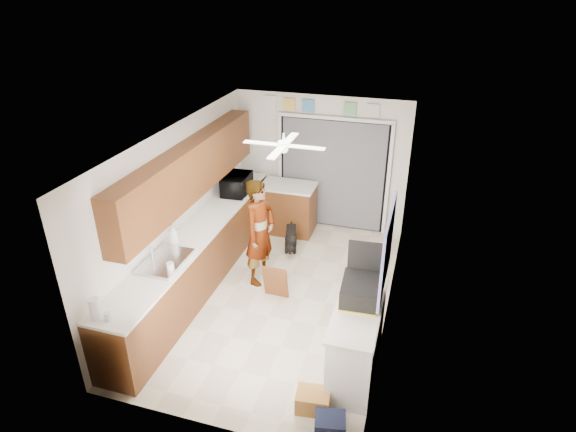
# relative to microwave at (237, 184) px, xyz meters

# --- Properties ---
(floor) EXTENTS (5.00, 5.00, 0.00)m
(floor) POSITION_rel_microwave_xyz_m (1.23, -1.39, -1.11)
(floor) COLOR beige
(floor) RESTS_ON ground
(ceiling) EXTENTS (5.00, 5.00, 0.00)m
(ceiling) POSITION_rel_microwave_xyz_m (1.23, -1.39, 1.39)
(ceiling) COLOR white
(ceiling) RESTS_ON ground
(wall_back) EXTENTS (3.20, 0.00, 3.20)m
(wall_back) POSITION_rel_microwave_xyz_m (1.23, 1.11, 0.14)
(wall_back) COLOR silver
(wall_back) RESTS_ON ground
(wall_front) EXTENTS (3.20, 0.00, 3.20)m
(wall_front) POSITION_rel_microwave_xyz_m (1.23, -3.89, 0.14)
(wall_front) COLOR silver
(wall_front) RESTS_ON ground
(wall_left) EXTENTS (0.00, 5.00, 5.00)m
(wall_left) POSITION_rel_microwave_xyz_m (-0.37, -1.39, 0.14)
(wall_left) COLOR silver
(wall_left) RESTS_ON ground
(wall_right) EXTENTS (0.00, 5.00, 5.00)m
(wall_right) POSITION_rel_microwave_xyz_m (2.83, -1.39, 0.14)
(wall_right) COLOR silver
(wall_right) RESTS_ON ground
(left_base_cabinets) EXTENTS (0.60, 4.80, 0.90)m
(left_base_cabinets) POSITION_rel_microwave_xyz_m (-0.07, -1.39, -0.66)
(left_base_cabinets) COLOR brown
(left_base_cabinets) RESTS_ON floor
(left_countertop) EXTENTS (0.62, 4.80, 0.04)m
(left_countertop) POSITION_rel_microwave_xyz_m (-0.06, -1.39, -0.19)
(left_countertop) COLOR white
(left_countertop) RESTS_ON left_base_cabinets
(upper_cabinets) EXTENTS (0.32, 4.00, 0.80)m
(upper_cabinets) POSITION_rel_microwave_xyz_m (-0.21, -1.19, 0.69)
(upper_cabinets) COLOR brown
(upper_cabinets) RESTS_ON wall_left
(sink_basin) EXTENTS (0.50, 0.76, 0.06)m
(sink_basin) POSITION_rel_microwave_xyz_m (-0.06, -2.39, -0.15)
(sink_basin) COLOR silver
(sink_basin) RESTS_ON left_countertop
(faucet) EXTENTS (0.03, 0.03, 0.22)m
(faucet) POSITION_rel_microwave_xyz_m (-0.25, -2.39, -0.06)
(faucet) COLOR silver
(faucet) RESTS_ON left_countertop
(peninsula_base) EXTENTS (1.00, 0.60, 0.90)m
(peninsula_base) POSITION_rel_microwave_xyz_m (0.73, 0.61, -0.66)
(peninsula_base) COLOR brown
(peninsula_base) RESTS_ON floor
(peninsula_top) EXTENTS (1.04, 0.64, 0.04)m
(peninsula_top) POSITION_rel_microwave_xyz_m (0.73, 0.61, -0.19)
(peninsula_top) COLOR white
(peninsula_top) RESTS_ON peninsula_base
(back_opening_recess) EXTENTS (2.00, 0.06, 2.10)m
(back_opening_recess) POSITION_rel_microwave_xyz_m (1.48, 1.08, -0.06)
(back_opening_recess) COLOR black
(back_opening_recess) RESTS_ON wall_back
(curtain_panel) EXTENTS (1.90, 0.03, 2.05)m
(curtain_panel) POSITION_rel_microwave_xyz_m (1.48, 1.04, -0.06)
(curtain_panel) COLOR slate
(curtain_panel) RESTS_ON wall_back
(door_trim_left) EXTENTS (0.06, 0.04, 2.10)m
(door_trim_left) POSITION_rel_microwave_xyz_m (0.46, 1.05, -0.06)
(door_trim_left) COLOR white
(door_trim_left) RESTS_ON wall_back
(door_trim_right) EXTENTS (0.06, 0.04, 2.10)m
(door_trim_right) POSITION_rel_microwave_xyz_m (2.50, 1.05, -0.06)
(door_trim_right) COLOR white
(door_trim_right) RESTS_ON wall_back
(door_trim_head) EXTENTS (2.10, 0.04, 0.06)m
(door_trim_head) POSITION_rel_microwave_xyz_m (1.48, 1.05, 1.01)
(door_trim_head) COLOR white
(door_trim_head) RESTS_ON wall_back
(header_frame_0) EXTENTS (0.22, 0.02, 0.22)m
(header_frame_0) POSITION_rel_microwave_xyz_m (0.63, 1.08, 1.19)
(header_frame_0) COLOR #ECBB4E
(header_frame_0) RESTS_ON wall_back
(header_frame_1) EXTENTS (0.22, 0.02, 0.22)m
(header_frame_1) POSITION_rel_microwave_xyz_m (0.98, 1.08, 1.19)
(header_frame_1) COLOR #468FBB
(header_frame_1) RESTS_ON wall_back
(header_frame_3) EXTENTS (0.22, 0.02, 0.22)m
(header_frame_3) POSITION_rel_microwave_xyz_m (1.73, 1.08, 1.19)
(header_frame_3) COLOR #6ABA6F
(header_frame_3) RESTS_ON wall_back
(header_frame_4) EXTENTS (0.22, 0.02, 0.22)m
(header_frame_4) POSITION_rel_microwave_xyz_m (2.13, 1.08, 1.19)
(header_frame_4) COLOR silver
(header_frame_4) RESTS_ON wall_back
(route66_sign) EXTENTS (0.22, 0.02, 0.26)m
(route66_sign) POSITION_rel_microwave_xyz_m (0.28, 1.08, 1.19)
(route66_sign) COLOR silver
(route66_sign) RESTS_ON wall_back
(right_counter_base) EXTENTS (0.50, 1.40, 0.90)m
(right_counter_base) POSITION_rel_microwave_xyz_m (2.58, -2.59, -0.66)
(right_counter_base) COLOR white
(right_counter_base) RESTS_ON floor
(right_counter_top) EXTENTS (0.54, 1.44, 0.04)m
(right_counter_top) POSITION_rel_microwave_xyz_m (2.57, -2.59, -0.19)
(right_counter_top) COLOR white
(right_counter_top) RESTS_ON right_counter_base
(abstract_painting) EXTENTS (0.03, 1.15, 0.95)m
(abstract_painting) POSITION_rel_microwave_xyz_m (2.81, -2.39, 0.54)
(abstract_painting) COLOR #FF5DE3
(abstract_painting) RESTS_ON wall_right
(ceiling_fan) EXTENTS (1.14, 1.14, 0.24)m
(ceiling_fan) POSITION_rel_microwave_xyz_m (1.23, -1.19, 1.21)
(ceiling_fan) COLOR white
(ceiling_fan) RESTS_ON ceiling
(microwave) EXTENTS (0.45, 0.63, 0.34)m
(microwave) POSITION_rel_microwave_xyz_m (0.00, 0.00, 0.00)
(microwave) COLOR black
(microwave) RESTS_ON left_countertop
(soap_bottle) EXTENTS (0.17, 0.17, 0.34)m
(soap_bottle) POSITION_rel_microwave_xyz_m (-0.17, -1.93, 0.00)
(soap_bottle) COLOR silver
(soap_bottle) RESTS_ON left_countertop
(jar_a) EXTENTS (0.11, 0.11, 0.13)m
(jar_a) POSITION_rel_microwave_xyz_m (0.12, -2.56, -0.10)
(jar_a) COLOR silver
(jar_a) RESTS_ON left_countertop
(jar_b) EXTENTS (0.09, 0.09, 0.11)m
(jar_b) POSITION_rel_microwave_xyz_m (-0.07, -3.64, -0.12)
(jar_b) COLOR silver
(jar_b) RESTS_ON left_countertop
(paper_towel_roll) EXTENTS (0.14, 0.14, 0.27)m
(paper_towel_roll) POSITION_rel_microwave_xyz_m (-0.21, -3.64, -0.04)
(paper_towel_roll) COLOR white
(paper_towel_roll) RESTS_ON left_countertop
(suitcase) EXTENTS (0.46, 0.59, 0.24)m
(suitcase) POSITION_rel_microwave_xyz_m (2.55, -2.45, -0.05)
(suitcase) COLOR black
(suitcase) RESTS_ON right_counter_top
(suitcase_rim) EXTENTS (0.47, 0.61, 0.02)m
(suitcase_rim) POSITION_rel_microwave_xyz_m (2.55, -2.45, -0.16)
(suitcase_rim) COLOR yellow
(suitcase_rim) RESTS_ON suitcase
(suitcase_lid) EXTENTS (0.42, 0.06, 0.50)m
(suitcase_lid) POSITION_rel_microwave_xyz_m (2.55, -2.16, 0.20)
(suitcase_lid) COLOR black
(suitcase_lid) RESTS_ON suitcase
(cardboard_box) EXTENTS (0.40, 0.32, 0.23)m
(cardboard_box) POSITION_rel_microwave_xyz_m (2.23, -3.35, -0.99)
(cardboard_box) COLOR #B07D37
(cardboard_box) RESTS_ON floor
(navy_crate) EXTENTS (0.37, 0.33, 0.20)m
(navy_crate) POSITION_rel_microwave_xyz_m (2.48, -3.59, -1.01)
(navy_crate) COLOR #151C36
(navy_crate) RESTS_ON floor
(cabinet_door_panel) EXTENTS (0.38, 0.15, 0.56)m
(cabinet_door_panel) POSITION_rel_microwave_xyz_m (1.19, -1.49, -0.83)
(cabinet_door_panel) COLOR brown
(cabinet_door_panel) RESTS_ON floor
(man) EXTENTS (0.54, 0.70, 1.71)m
(man) POSITION_rel_microwave_xyz_m (0.81, -1.09, -0.25)
(man) COLOR white
(man) RESTS_ON floor
(dog) EXTENTS (0.38, 0.62, 0.45)m
(dog) POSITION_rel_microwave_xyz_m (1.00, -0.06, -0.88)
(dog) COLOR black
(dog) RESTS_ON floor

